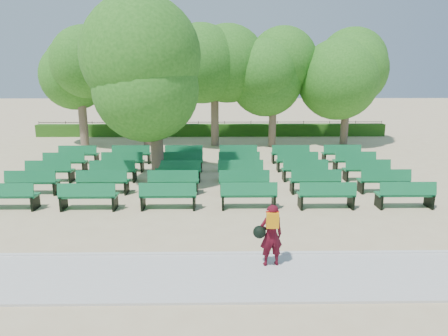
% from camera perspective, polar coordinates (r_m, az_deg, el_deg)
% --- Properties ---
extents(ground, '(120.00, 120.00, 0.00)m').
position_cam_1_polar(ground, '(16.46, -2.54, -2.93)').
color(ground, tan).
extents(paving, '(30.00, 2.20, 0.06)m').
position_cam_1_polar(paving, '(9.58, -3.82, -15.31)').
color(paving, beige).
rests_on(paving, ground).
extents(curb, '(30.00, 0.12, 0.10)m').
position_cam_1_polar(curb, '(10.60, -3.50, -12.22)').
color(curb, silver).
rests_on(curb, ground).
extents(hedge, '(26.00, 0.70, 0.90)m').
position_cam_1_polar(hedge, '(30.09, -1.81, 5.43)').
color(hedge, '#275716').
rests_on(hedge, ground).
extents(fence, '(26.00, 0.10, 1.02)m').
position_cam_1_polar(fence, '(30.55, -1.79, 4.70)').
color(fence, black).
rests_on(fence, ground).
extents(tree_line, '(21.80, 6.80, 7.04)m').
position_cam_1_polar(tree_line, '(26.21, -1.94, 3.24)').
color(tree_line, '#2E721E').
rests_on(tree_line, ground).
extents(bench_array, '(1.96, 0.63, 1.24)m').
position_cam_1_polar(bench_array, '(17.52, -2.05, -1.57)').
color(bench_array, '#126B3A').
rests_on(bench_array, ground).
extents(tree_among, '(5.02, 5.02, 6.71)m').
position_cam_1_polar(tree_among, '(17.11, -9.92, 12.56)').
color(tree_among, brown).
rests_on(tree_among, ground).
extents(person, '(0.75, 0.48, 1.55)m').
position_cam_1_polar(person, '(9.76, 6.62, -9.39)').
color(person, '#460A15').
rests_on(person, ground).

